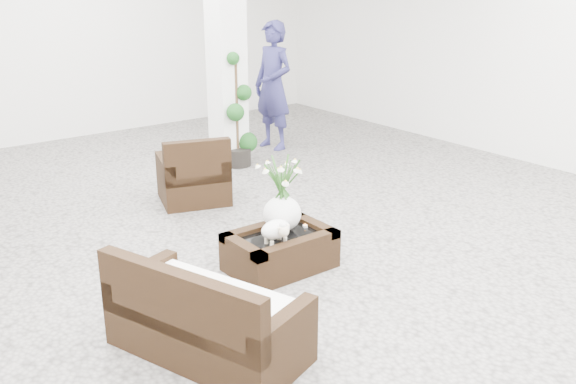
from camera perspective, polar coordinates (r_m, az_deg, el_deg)
ground at (r=6.08m, az=-0.57°, el=-5.28°), size 11.00×11.00×0.00m
column at (r=8.56m, az=-5.59°, el=13.96°), size 0.40×0.40×3.50m
coffee_table at (r=5.68m, az=-0.71°, el=-5.39°), size 0.90×0.60×0.31m
sheep_figurine at (r=5.43m, az=-1.11°, el=-3.55°), size 0.28×0.23×0.21m
planter_narcissus at (r=5.60m, az=-0.53°, el=0.39°), size 0.44×0.44×0.80m
tealight at (r=5.79m, az=1.54°, el=-3.03°), size 0.04×0.04×0.03m
armchair at (r=7.34m, az=-8.50°, el=2.15°), size 0.92×0.90×0.79m
loveseat at (r=4.44m, az=-7.18°, el=-10.00°), size 1.07×1.50×0.73m
topiary at (r=8.56m, az=-4.62°, el=7.21°), size 0.40×0.40×1.50m
shopper at (r=9.41m, az=-1.33°, el=9.46°), size 0.53×0.73×1.85m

